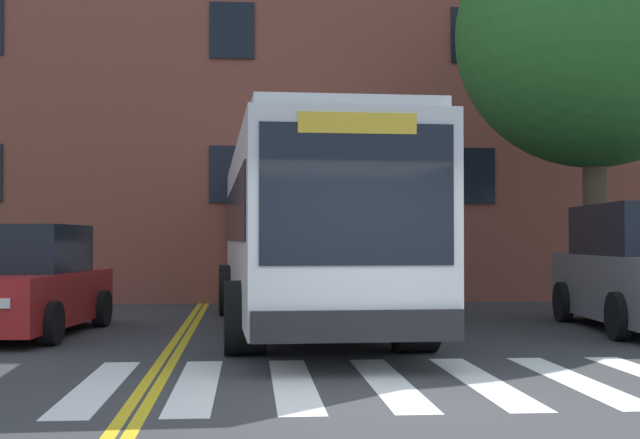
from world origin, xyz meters
name	(u,v)px	position (x,y,z in m)	size (l,w,h in m)	color
ground_plane	(393,407)	(0.00, 0.00, 0.00)	(120.00, 120.00, 0.00)	#38383A
crosswalk	(435,381)	(0.71, 1.43, 0.00)	(7.80, 3.71, 0.01)	white
lane_line_yellow_inner	(204,299)	(-2.47, 15.43, 0.00)	(0.12, 36.00, 0.01)	gold
lane_line_yellow_outer	(210,299)	(-2.31, 15.43, 0.00)	(0.12, 36.00, 0.01)	gold
city_bus	(303,228)	(-0.35, 7.65, 1.78)	(3.25, 12.04, 3.27)	white
car_red_near_lane	(23,285)	(-5.03, 6.74, 0.82)	(2.45, 4.73, 1.82)	#AD1E1E
car_navy_behind_bus	(266,266)	(-0.78, 16.95, 0.81)	(2.24, 4.01, 1.77)	navy
street_tree_curbside_large	(594,36)	(5.56, 8.91, 5.64)	(7.77, 7.82, 8.31)	brown
building_facade	(234,77)	(-1.72, 17.90, 6.35)	(30.20, 8.65, 12.68)	brown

